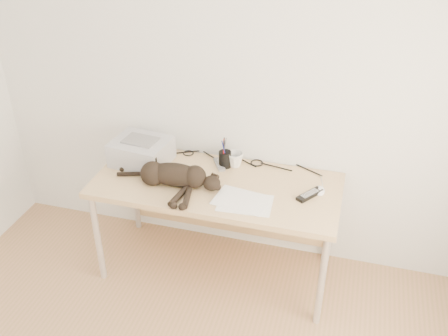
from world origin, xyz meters
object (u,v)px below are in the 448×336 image
(desk, at_px, (220,193))
(cat, at_px, (172,176))
(mouse, at_px, (320,189))
(printer, at_px, (141,151))
(mug, at_px, (235,160))
(pen_cup, at_px, (225,159))

(desk, height_order, cat, cat)
(cat, relative_size, mouse, 6.55)
(printer, distance_m, cat, 0.38)
(mug, xyz_separation_m, mouse, (0.59, -0.15, -0.03))
(desk, xyz_separation_m, cat, (-0.26, -0.19, 0.20))
(desk, bearing_deg, mug, 67.43)
(mouse, bearing_deg, cat, -175.68)
(mug, relative_size, pen_cup, 0.52)
(desk, distance_m, mug, 0.25)
(desk, height_order, mouse, mouse)
(desk, distance_m, printer, 0.61)
(printer, relative_size, cat, 0.56)
(pen_cup, bearing_deg, mug, 19.29)
(printer, height_order, cat, printer)
(mug, xyz_separation_m, pen_cup, (-0.07, -0.02, 0.01))
(cat, xyz_separation_m, mouse, (0.92, 0.19, -0.05))
(desk, height_order, mug, mug)
(desk, height_order, pen_cup, pen_cup)
(cat, xyz_separation_m, pen_cup, (0.26, 0.32, -0.01))
(mug, bearing_deg, desk, -112.57)
(desk, xyz_separation_m, printer, (-0.57, 0.03, 0.22))
(pen_cup, bearing_deg, printer, -170.13)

